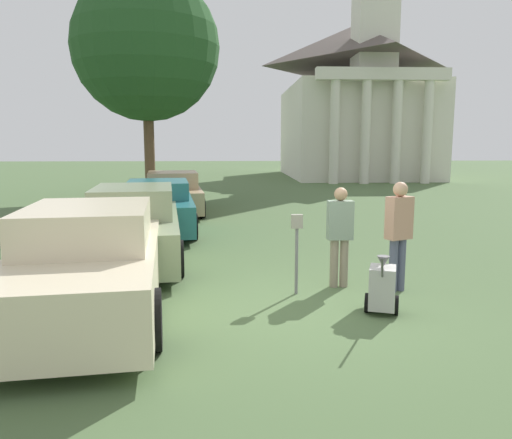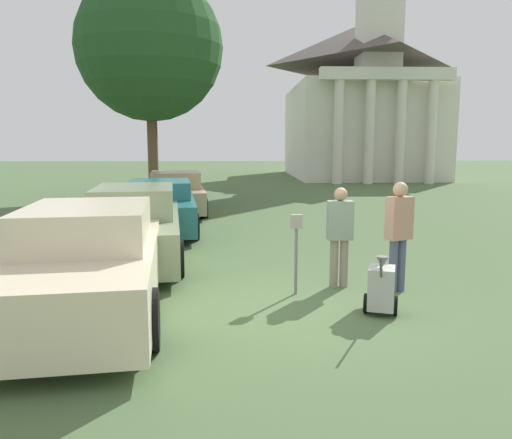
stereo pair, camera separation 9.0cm
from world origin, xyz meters
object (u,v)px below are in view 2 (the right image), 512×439
(parked_car_cream, at_px, (91,262))
(parking_meter, at_px, (296,239))
(person_supervisor, at_px, (399,229))
(equipment_cart, at_px, (381,288))
(parked_car_teal, at_px, (161,207))
(church, at_px, (360,92))
(parked_car_sage, at_px, (136,226))
(parked_car_tan, at_px, (176,194))
(person_worker, at_px, (340,231))

(parked_car_cream, relative_size, parking_meter, 4.09)
(parking_meter, relative_size, person_supervisor, 0.72)
(parked_car_cream, xyz_separation_m, equipment_cart, (4.15, -0.31, -0.35))
(parked_car_teal, distance_m, parking_meter, 6.81)
(parked_car_cream, distance_m, church, 31.14)
(parked_car_sage, xyz_separation_m, person_supervisor, (4.73, -2.53, 0.33))
(parked_car_tan, xyz_separation_m, church, (10.94, 18.32, 5.29))
(person_supervisor, relative_size, equipment_cart, 1.81)
(parking_meter, distance_m, equipment_cart, 1.58)
(church, bearing_deg, parking_meter, -105.74)
(parked_car_cream, relative_size, equipment_cart, 5.35)
(parked_car_tan, height_order, person_supervisor, person_supervisor)
(person_supervisor, bearing_deg, parked_car_sage, -52.13)
(parking_meter, relative_size, person_worker, 0.77)
(person_worker, bearing_deg, church, -105.41)
(parked_car_teal, distance_m, person_supervisor, 7.66)
(parking_meter, distance_m, person_supervisor, 1.68)
(parked_car_tan, distance_m, equipment_cart, 11.45)
(parked_car_tan, bearing_deg, person_supervisor, -70.79)
(parked_car_sage, distance_m, equipment_cart, 5.51)
(person_worker, relative_size, equipment_cart, 1.70)
(person_worker, xyz_separation_m, church, (7.11, 27.62, 4.99))
(parked_car_tan, bearing_deg, person_worker, -74.64)
(parked_car_teal, xyz_separation_m, parking_meter, (3.05, -6.08, 0.25))
(person_worker, bearing_deg, parked_car_teal, -57.12)
(parked_car_teal, xyz_separation_m, equipment_cart, (4.15, -7.08, -0.28))
(church, bearing_deg, person_supervisor, -102.55)
(parked_car_teal, distance_m, church, 25.05)
(parked_car_sage, height_order, parked_car_tan, parked_car_sage)
(parked_car_teal, relative_size, person_worker, 3.11)
(parked_car_teal, bearing_deg, church, 56.44)
(equipment_cart, relative_size, church, 0.04)
(parked_car_teal, distance_m, equipment_cart, 8.22)
(parked_car_sage, bearing_deg, person_supervisor, -35.19)
(parked_car_tan, distance_m, church, 21.99)
(person_supervisor, bearing_deg, church, -126.50)
(parked_car_cream, relative_size, person_worker, 3.14)
(parked_car_sage, distance_m, parked_car_tan, 7.07)
(parked_car_sage, bearing_deg, parked_car_tan, 82.98)
(parked_car_tan, relative_size, person_supervisor, 2.73)
(person_worker, distance_m, equipment_cart, 1.52)
(equipment_cart, height_order, church, church)
(parking_meter, height_order, person_worker, person_worker)
(equipment_cart, xyz_separation_m, church, (6.79, 28.99, 5.57))
(parked_car_sage, height_order, person_supervisor, person_supervisor)
(person_worker, distance_m, person_supervisor, 0.95)
(parked_car_sage, xyz_separation_m, church, (10.94, 25.39, 5.25))
(parked_car_tan, bearing_deg, parked_car_cream, -97.02)
(parked_car_cream, distance_m, parking_meter, 3.13)
(parked_car_cream, height_order, church, church)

